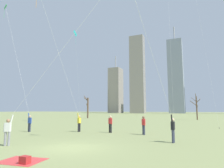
# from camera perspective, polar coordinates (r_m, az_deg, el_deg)

# --- Properties ---
(ground_plane) EXTENTS (400.00, 400.00, 0.00)m
(ground_plane) POSITION_cam_1_polar(r_m,az_deg,el_deg) (12.20, -11.93, -17.59)
(ground_plane) COLOR #848E56
(kite_flyer_midfield_left_blue) EXTENTS (2.36, 8.78, 12.94)m
(kite_flyer_midfield_left_blue) POSITION_cam_1_polar(r_m,az_deg,el_deg) (12.91, 15.00, -4.95)
(kite_flyer_midfield_left_blue) COLOR #33384C
(kite_flyer_midfield_left_blue) RESTS_ON ground
(kite_flyer_midfield_center_green) EXTENTS (6.34, 0.92, 15.27)m
(kite_flyer_midfield_center_green) POSITION_cam_1_polar(r_m,az_deg,el_deg) (22.22, -23.49, -6.19)
(kite_flyer_midfield_center_green) COLOR #33384C
(kite_flyer_midfield_center_green) RESTS_ON ground
(kite_flyer_far_back_white) EXTENTS (11.21, 3.46, 16.43)m
(kite_flyer_far_back_white) POSITION_cam_1_polar(r_m,az_deg,el_deg) (13.04, -20.74, -1.49)
(kite_flyer_far_back_white) COLOR gray
(kite_flyer_far_back_white) RESTS_ON ground
(kite_flyer_midfield_right_orange) EXTENTS (1.61, 6.24, 13.58)m
(kite_flyer_midfield_right_orange) POSITION_cam_1_polar(r_m,az_deg,el_deg) (19.58, -11.63, -3.88)
(kite_flyer_midfield_right_orange) COLOR black
(kite_flyer_midfield_right_orange) RESTS_ON ground
(bystander_watching_nearby) EXTENTS (0.38, 0.40, 1.62)m
(bystander_watching_nearby) POSITION_cam_1_polar(r_m,az_deg,el_deg) (17.97, 9.12, -11.44)
(bystander_watching_nearby) COLOR #33384C
(bystander_watching_nearby) RESTS_ON ground
(bystander_far_off_by_trees) EXTENTS (0.47, 0.32, 1.62)m
(bystander_far_off_by_trees) POSITION_cam_1_polar(r_m,az_deg,el_deg) (19.36, -0.49, -11.24)
(bystander_far_off_by_trees) COLOR black
(bystander_far_off_by_trees) RESTS_ON ground
(distant_kite_drifting_right_teal) EXTENTS (1.90, 5.75, 16.79)m
(distant_kite_drifting_right_teal) POSITION_cam_1_polar(r_m,az_deg,el_deg) (37.97, -10.49, 12.62)
(distant_kite_drifting_right_teal) COLOR teal
(distant_kite_drifting_right_teal) RESTS_ON ground
(picnic_spot) EXTENTS (1.97, 1.63, 0.31)m
(picnic_spot) POSITION_cam_1_polar(r_m,az_deg,el_deg) (9.51, -24.21, -19.48)
(picnic_spot) COLOR #CC3838
(picnic_spot) RESTS_ON ground
(bare_tree_rightmost) EXTENTS (2.22, 2.27, 5.69)m
(bare_tree_rightmost) POSITION_cam_1_polar(r_m,az_deg,el_deg) (47.38, 23.26, -6.07)
(bare_tree_rightmost) COLOR brown
(bare_tree_rightmost) RESTS_ON ground
(bare_tree_right_of_center) EXTENTS (2.02, 1.91, 6.03)m
(bare_tree_right_of_center) POSITION_cam_1_polar(r_m,az_deg,el_deg) (53.05, -7.05, -6.60)
(bare_tree_right_of_center) COLOR brown
(bare_tree_right_of_center) RESTS_ON ground
(skyline_squat_block) EXTENTS (9.11, 5.63, 50.06)m
(skyline_squat_block) POSITION_cam_1_polar(r_m,az_deg,el_deg) (127.87, 7.35, 2.88)
(skyline_squat_block) COLOR gray
(skyline_squat_block) RESTS_ON ground
(skyline_mid_tower_left) EXTENTS (8.28, 9.85, 41.79)m
(skyline_mid_tower_left) POSITION_cam_1_polar(r_m,az_deg,el_deg) (143.52, 1.07, -1.86)
(skyline_mid_tower_left) COLOR gray
(skyline_mid_tower_left) RESTS_ON ground
(skyline_wide_slab) EXTENTS (9.26, 10.05, 57.64)m
(skyline_wide_slab) POSITION_cam_1_polar(r_m,az_deg,el_deg) (134.97, 18.01, 2.14)
(skyline_wide_slab) COLOR gray
(skyline_wide_slab) RESTS_ON ground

